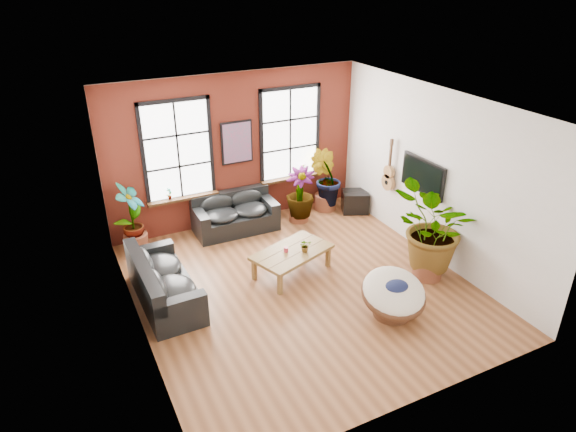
# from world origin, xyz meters

# --- Properties ---
(room) EXTENTS (6.04, 6.54, 3.54)m
(room) POSITION_xyz_m (0.00, 0.15, 1.75)
(room) COLOR brown
(room) RESTS_ON ground
(sofa_back) EXTENTS (1.89, 0.95, 0.86)m
(sofa_back) POSITION_xyz_m (-0.28, 2.79, 0.39)
(sofa_back) COLOR black
(sofa_back) RESTS_ON ground
(sofa_left) EXTENTS (0.96, 2.20, 0.86)m
(sofa_left) POSITION_xyz_m (-2.49, 0.73, 0.39)
(sofa_left) COLOR black
(sofa_left) RESTS_ON ground
(coffee_table) EXTENTS (1.77, 1.36, 0.60)m
(coffee_table) POSITION_xyz_m (0.06, 0.54, 0.44)
(coffee_table) COLOR brown
(coffee_table) RESTS_ON ground
(papasan_chair) EXTENTS (1.33, 1.34, 0.85)m
(papasan_chair) POSITION_xyz_m (1.01, -1.47, 0.44)
(papasan_chair) COLOR #57331F
(papasan_chair) RESTS_ON ground
(poster) EXTENTS (0.74, 0.06, 0.98)m
(poster) POSITION_xyz_m (0.00, 3.18, 1.95)
(poster) COLOR black
(poster) RESTS_ON room
(tv_wall_unit) EXTENTS (0.13, 1.86, 1.20)m
(tv_wall_unit) POSITION_xyz_m (2.93, 0.60, 1.54)
(tv_wall_unit) COLOR black
(tv_wall_unit) RESTS_ON room
(media_box) EXTENTS (0.79, 0.74, 0.53)m
(media_box) POSITION_xyz_m (2.74, 2.36, 0.26)
(media_box) COLOR black
(media_box) RESTS_ON ground
(pot_back_left) EXTENTS (0.52, 0.52, 0.37)m
(pot_back_left) POSITION_xyz_m (-2.53, 2.86, 0.18)
(pot_back_left) COLOR brown
(pot_back_left) RESTS_ON ground
(pot_back_right) EXTENTS (0.68, 0.68, 0.39)m
(pot_back_right) POSITION_xyz_m (2.15, 2.81, 0.20)
(pot_back_right) COLOR brown
(pot_back_right) RESTS_ON ground
(pot_right_wall) EXTENTS (0.61, 0.61, 0.42)m
(pot_right_wall) POSITION_xyz_m (2.38, -0.78, 0.21)
(pot_right_wall) COLOR brown
(pot_right_wall) RESTS_ON ground
(pot_mid) EXTENTS (0.59, 0.59, 0.34)m
(pot_mid) POSITION_xyz_m (1.25, 2.53, 0.17)
(pot_mid) COLOR brown
(pot_mid) RESTS_ON ground
(floor_plant_back_left) EXTENTS (0.85, 0.90, 1.41)m
(floor_plant_back_left) POSITION_xyz_m (-2.56, 2.84, 0.85)
(floor_plant_back_left) COLOR #1A3B0F
(floor_plant_back_left) RESTS_ON ground
(floor_plant_back_right) EXTENTS (0.97, 0.97, 1.38)m
(floor_plant_back_right) POSITION_xyz_m (2.12, 2.79, 0.84)
(floor_plant_back_right) COLOR #1A3B0F
(floor_plant_back_right) RESTS_ON ground
(floor_plant_right_wall) EXTENTS (2.00, 1.90, 1.75)m
(floor_plant_right_wall) POSITION_xyz_m (2.41, -0.77, 1.03)
(floor_plant_right_wall) COLOR #1A3B0F
(floor_plant_right_wall) RESTS_ON ground
(floor_plant_mid) EXTENTS (0.94, 0.94, 1.20)m
(floor_plant_mid) POSITION_xyz_m (1.26, 2.50, 0.74)
(floor_plant_mid) COLOR #1A3B0F
(floor_plant_mid) RESTS_ON ground
(table_plant) EXTENTS (0.27, 0.25, 0.26)m
(table_plant) POSITION_xyz_m (0.28, 0.40, 0.63)
(table_plant) COLOR #1A3B0F
(table_plant) RESTS_ON coffee_table
(sill_plant_left) EXTENTS (0.17, 0.17, 0.27)m
(sill_plant_left) POSITION_xyz_m (-1.65, 3.13, 1.04)
(sill_plant_left) COLOR #1A3B0F
(sill_plant_left) RESTS_ON room
(sill_plant_right) EXTENTS (0.19, 0.19, 0.27)m
(sill_plant_right) POSITION_xyz_m (1.70, 3.13, 1.04)
(sill_plant_right) COLOR #1A3B0F
(sill_plant_right) RESTS_ON room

